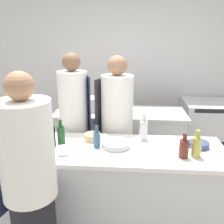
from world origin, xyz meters
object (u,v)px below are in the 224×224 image
(chef_at_stove, at_px, (75,127))
(stockpot, at_px, (94,104))
(bowl_mixing_large, at_px, (199,144))
(bowl_ceramic_blue, at_px, (92,137))
(cup, at_px, (63,151))
(bottle_wine, at_px, (61,134))
(bottle_cooking_oil, at_px, (184,148))
(chef_at_prep_near, at_px, (30,187))
(bowl_prep_small, at_px, (116,144))
(oven_range, at_px, (212,130))
(bottle_olive_oil, at_px, (97,139))
(chef_at_pass_far, at_px, (117,129))
(bottle_water, at_px, (197,146))
(bottle_sauce, at_px, (144,130))
(bottle_vinegar, at_px, (51,135))

(chef_at_stove, distance_m, stockpot, 0.68)
(bowl_mixing_large, relative_size, bowl_ceramic_blue, 1.12)
(stockpot, bearing_deg, cup, -92.97)
(bottle_wine, height_order, stockpot, bottle_wine)
(bottle_cooking_oil, relative_size, cup, 2.36)
(chef_at_prep_near, height_order, bowl_prep_small, chef_at_prep_near)
(oven_range, height_order, bowl_prep_small, bowl_prep_small)
(bottle_olive_oil, bearing_deg, chef_at_pass_far, 75.02)
(chef_at_stove, xyz_separation_m, bottle_wine, (-0.01, -0.52, 0.11))
(chef_at_stove, xyz_separation_m, bottle_cooking_oil, (1.13, -0.72, 0.10))
(bowl_ceramic_blue, bearing_deg, bottle_water, -16.92)
(chef_at_prep_near, relative_size, chef_at_stove, 0.98)
(bottle_sauce, distance_m, cup, 0.84)
(chef_at_stove, bearing_deg, bottle_water, 43.87)
(bottle_vinegar, xyz_separation_m, bowl_prep_small, (0.62, 0.02, -0.08))
(bottle_vinegar, xyz_separation_m, cup, (0.16, -0.18, -0.07))
(bottle_vinegar, height_order, bowl_ceramic_blue, bottle_vinegar)
(bottle_vinegar, bearing_deg, bottle_sauce, 13.68)
(bottle_vinegar, distance_m, bottle_cooking_oil, 1.23)
(bottle_wine, distance_m, bowl_ceramic_blue, 0.32)
(chef_at_pass_far, height_order, bowl_ceramic_blue, chef_at_pass_far)
(oven_range, height_order, bowl_mixing_large, bowl_mixing_large)
(bottle_water, bearing_deg, chef_at_pass_far, 136.15)
(bottle_olive_oil, height_order, bowl_ceramic_blue, bottle_olive_oil)
(oven_range, height_order, bottle_cooking_oil, bottle_cooking_oil)
(bottle_wine, height_order, bowl_prep_small, bottle_wine)
(chef_at_prep_near, height_order, chef_at_pass_far, chef_at_pass_far)
(bottle_water, distance_m, stockpot, 1.74)
(chef_at_prep_near, distance_m, bottle_water, 1.41)
(bottle_cooking_oil, bearing_deg, stockpot, 125.86)
(bottle_water, distance_m, bowl_mixing_large, 0.23)
(bottle_olive_oil, xyz_separation_m, bottle_wine, (-0.36, 0.05, 0.01))
(cup, bearing_deg, chef_at_stove, 94.59)
(bowl_mixing_large, xyz_separation_m, bowl_prep_small, (-0.79, -0.06, 0.00))
(bowl_mixing_large, xyz_separation_m, cup, (-1.25, -0.26, 0.01))
(chef_at_stove, xyz_separation_m, stockpot, (0.13, 0.66, 0.11))
(cup, bearing_deg, bottle_cooking_oil, 1.65)
(oven_range, xyz_separation_m, bottle_water, (-0.72, -1.82, 0.53))
(bottle_cooking_oil, relative_size, bowl_ceramic_blue, 1.28)
(bowl_ceramic_blue, distance_m, cup, 0.41)
(chef_at_stove, bearing_deg, chef_at_pass_far, 75.15)
(chef_at_pass_far, distance_m, bottle_cooking_oil, 0.97)
(bowl_mixing_large, bearing_deg, bottle_olive_oil, -175.62)
(bottle_vinegar, bearing_deg, bowl_ceramic_blue, 24.60)
(bottle_vinegar, bearing_deg, chef_at_pass_far, 44.66)
(oven_range, bearing_deg, bottle_water, -111.73)
(bottle_water, bearing_deg, chef_at_prep_near, -158.96)
(bottle_water, height_order, cup, bottle_water)
(chef_at_pass_far, xyz_separation_m, cup, (-0.44, -0.77, 0.07))
(chef_at_prep_near, height_order, bottle_olive_oil, chef_at_prep_near)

